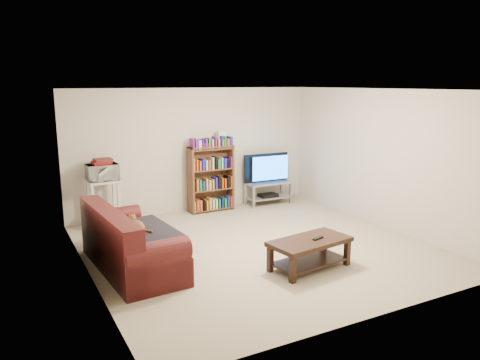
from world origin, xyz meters
TOP-DOWN VIEW (x-y plane):
  - floor at (0.00, 0.00)m, footprint 5.00×5.00m
  - ceiling at (0.00, 0.00)m, footprint 5.00×5.00m
  - wall_back at (0.00, 2.50)m, footprint 5.00×0.00m
  - wall_front at (0.00, -2.50)m, footprint 5.00×0.00m
  - wall_left at (-2.50, 0.00)m, footprint 0.00×5.00m
  - wall_right at (2.50, 0.00)m, footprint 0.00×5.00m
  - sofa at (-2.00, 0.08)m, footprint 1.00×2.06m
  - blanket at (-1.82, -0.04)m, footprint 0.92×1.11m
  - cat at (-1.83, 0.14)m, footprint 0.26×0.56m
  - coffee_table at (0.21, -1.05)m, footprint 1.21×0.72m
  - remote at (0.32, -1.09)m, footprint 0.19×0.10m
  - tv_stand at (1.50, 2.17)m, footprint 0.95×0.45m
  - television at (1.50, 2.17)m, footprint 1.02×0.16m
  - dvd_player at (1.50, 2.17)m, footprint 0.38×0.27m
  - bookshelf at (0.24, 2.25)m, footprint 0.90×0.29m
  - shelf_clutter at (0.34, 2.26)m, footprint 0.66×0.21m
  - microwave_stand at (-1.86, 2.16)m, footprint 0.54×0.41m
  - microwave at (-1.86, 2.16)m, footprint 0.54×0.38m
  - game_boxes at (-1.86, 2.16)m, footprint 0.32×0.28m

SIDE VIEW (x-z plane):
  - floor at x=0.00m, z-range 0.00..0.00m
  - dvd_player at x=1.50m, z-range 0.16..0.22m
  - coffee_table at x=0.21m, z-range 0.08..0.49m
  - sofa at x=-2.00m, z-range -0.12..0.73m
  - tv_stand at x=1.50m, z-range 0.08..0.56m
  - remote at x=0.32m, z-range 0.41..0.44m
  - blanket at x=-1.82m, z-range 0.42..0.60m
  - microwave_stand at x=-1.86m, z-range 0.12..0.96m
  - cat at x=-1.83m, z-range 0.49..0.65m
  - bookshelf at x=0.24m, z-range 0.02..1.32m
  - television at x=1.50m, z-range 0.47..1.06m
  - microwave at x=-1.86m, z-range 0.84..1.13m
  - game_boxes at x=-1.86m, z-range 1.13..1.18m
  - wall_back at x=0.00m, z-range -1.30..3.70m
  - wall_front at x=0.00m, z-range -1.30..3.70m
  - wall_left at x=-2.50m, z-range -1.30..3.70m
  - wall_right at x=2.50m, z-range -1.30..3.70m
  - shelf_clutter at x=0.34m, z-range 1.26..1.54m
  - ceiling at x=0.00m, z-range 2.40..2.40m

